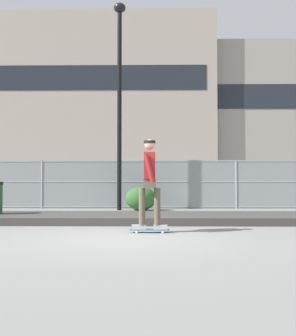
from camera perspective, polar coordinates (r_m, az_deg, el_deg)
The scene contains 11 objects.
ground_plane at distance 7.89m, azimuth -3.56°, elevation -9.33°, with size 120.00×120.00×0.00m, color slate.
gravel_berm at distance 11.20m, azimuth -2.23°, elevation -6.62°, with size 12.65×2.49×0.19m, color #3D3A38.
skateboard at distance 8.74m, azimuth 0.22°, elevation -8.22°, with size 0.80×0.22×0.07m.
skater at distance 8.69m, azimuth 0.22°, elevation -1.31°, with size 0.72×0.58×1.82m.
chain_fence at distance 16.44m, azimuth -1.23°, elevation -2.17°, with size 22.45×0.06×1.85m.
street_lamp at distance 16.00m, azimuth -3.81°, elevation 11.29°, with size 0.44×0.44×7.60m.
parked_car_near at distance 20.35m, azimuth -11.07°, elevation -2.34°, with size 4.47×2.08×1.66m.
parked_car_mid at distance 19.75m, azimuth 8.34°, elevation -2.37°, with size 4.51×2.16×1.66m.
library_building at distance 49.85m, azimuth -7.34°, elevation 7.57°, with size 26.53×13.15×18.30m.
office_block at distance 51.37m, azimuth 15.57°, elevation 5.76°, with size 18.36×12.46×15.49m.
shrub_left at distance 15.37m, azimuth -0.96°, elevation -4.08°, with size 1.11×0.90×0.85m.
Camera 1 is at (0.60, -7.80, 1.03)m, focal length 45.86 mm.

